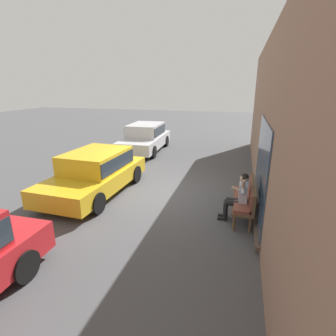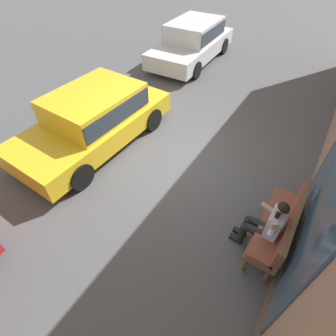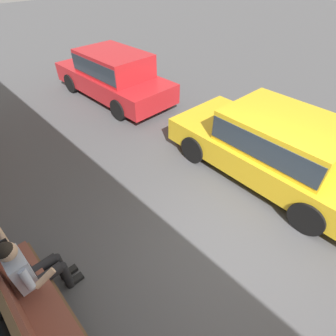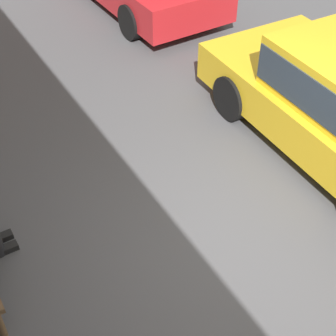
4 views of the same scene
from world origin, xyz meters
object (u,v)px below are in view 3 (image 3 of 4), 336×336
person_on_phone (31,269)px  parked_car_mid (276,144)px  bench (24,300)px  parked_car_far (113,74)px

person_on_phone → parked_car_mid: parked_car_mid is taller
bench → person_on_phone: 0.35m
bench → parked_car_far: bearing=-43.6°
bench → parked_car_mid: bearing=-96.1°
bench → person_on_phone: (0.24, -0.23, 0.12)m
parked_car_mid → bench: bearing=83.9°
bench → person_on_phone: person_on_phone is taller
person_on_phone → parked_car_far: size_ratio=0.31×
parked_car_mid → parked_car_far: size_ratio=0.99×
person_on_phone → parked_car_far: (4.78, -4.56, 0.08)m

